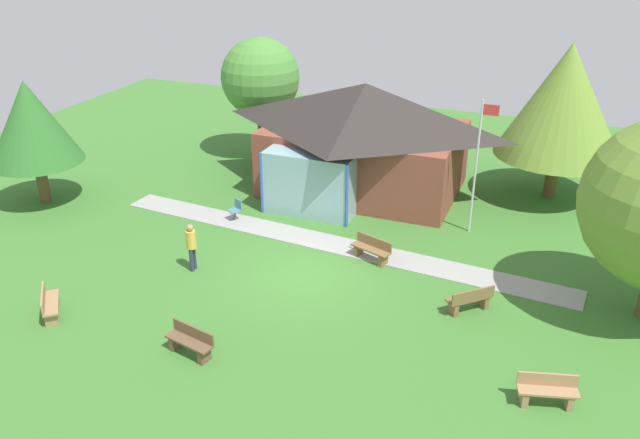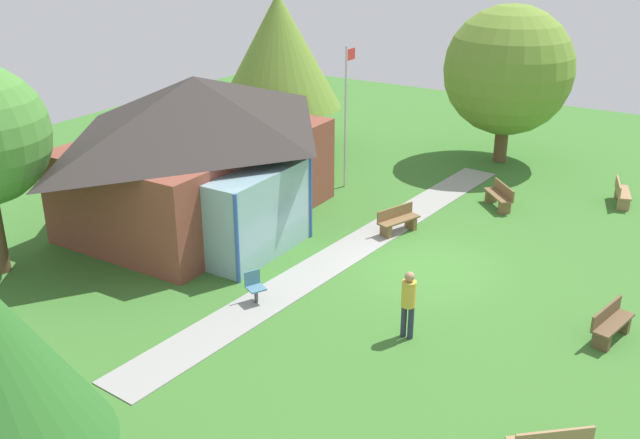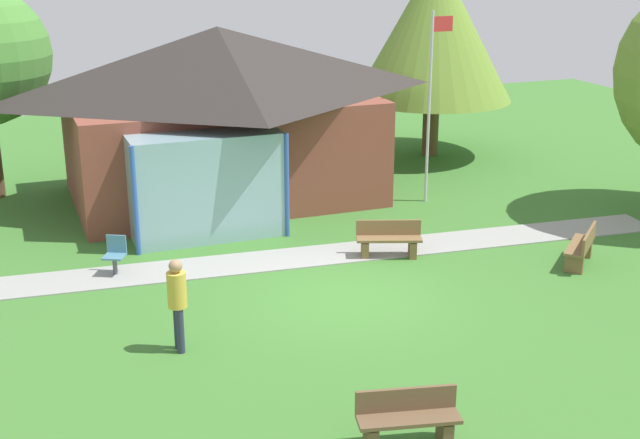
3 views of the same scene
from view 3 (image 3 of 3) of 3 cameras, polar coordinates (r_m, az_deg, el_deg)
name	(u,v)px [view 3 (image 3 of 3)]	position (r m, az deg, el deg)	size (l,w,h in m)	color
ground_plane	(345,297)	(17.64, 1.67, -5.17)	(44.00, 44.00, 0.00)	#3D752D
pavilion	(219,111)	(23.82, -6.74, 7.22)	(9.15, 7.21, 4.76)	brown
footpath	(305,257)	(19.72, -1.01, -2.52)	(18.11, 1.30, 0.03)	#999993
flagpole	(431,99)	(23.44, 7.41, 8.02)	(0.64, 0.08, 5.21)	silver
bench_rear_near_path	(389,240)	(19.72, 4.62, -1.37)	(1.56, 0.92, 0.84)	brown
bench_mid_right	(582,248)	(20.05, 17.09, -1.83)	(1.39, 1.35, 0.84)	brown
bench_front_center	(408,420)	(12.74, 5.89, -13.18)	(1.56, 0.75, 0.84)	brown
patio_chair_west	(115,256)	(19.16, -13.53, -2.41)	(0.59, 0.59, 0.86)	teal
visitor_strolling_lawn	(177,298)	(15.24, -9.53, -5.19)	(0.34, 0.34, 1.74)	#2D3347
tree_behind_pavilion_right	(435,28)	(28.60, 7.67, 12.59)	(5.20, 5.20, 6.59)	brown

